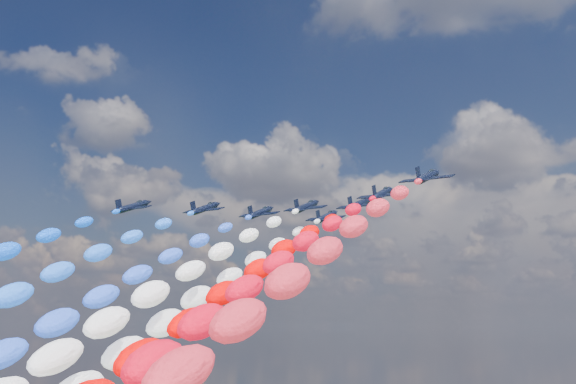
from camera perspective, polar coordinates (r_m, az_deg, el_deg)
The scene contains 14 objects.
jet_0 at distance 149.70m, azimuth -12.34°, elevation -1.15°, with size 8.91×11.94×2.63m, color black, non-canonical shape.
jet_1 at distance 149.41m, azimuth -6.67°, elevation -1.31°, with size 8.91×11.94×2.63m, color black, non-canonical shape.
jet_2 at distance 153.96m, azimuth -2.23°, elevation -1.66°, with size 8.91×11.94×2.63m, color black, non-canonical shape.
trail_2 at distance 105.63m, azimuth -20.05°, elevation -12.24°, with size 5.71×116.43×58.86m, color blue, non-canonical shape.
jet_3 at distance 146.11m, azimuth 1.49°, elevation -1.17°, with size 8.91×11.94×2.63m, color black, non-canonical shape.
trail_3 at distance 95.16m, azimuth -16.02°, elevation -12.70°, with size 5.71×116.43×58.86m, color white, non-canonical shape.
jet_4 at distance 159.62m, azimuth 3.12°, elevation -1.97°, with size 8.91×11.94×2.63m, color black, non-canonical shape.
trail_4 at distance 107.15m, azimuth -11.44°, elevation -12.64°, with size 5.71×116.43×58.86m, color white, non-canonical shape.
jet_5 at distance 143.64m, azimuth 5.76°, elevation -0.95°, with size 8.91×11.94×2.63m, color black, non-canonical shape.
trail_5 at distance 89.71m, azimuth -9.87°, elevation -13.10°, with size 5.71×116.43×58.86m, color #FA0000, non-canonical shape.
jet_6 at distance 133.07m, azimuth 7.57°, elevation -0.12°, with size 8.91×11.94×2.63m, color black, non-canonical shape.
trail_6 at distance 78.19m, azimuth -8.98°, elevation -13.49°, with size 5.71×116.43×58.86m, color red, non-canonical shape.
jet_7 at distance 119.27m, azimuth 11.12°, elevation 1.23°, with size 8.91×11.94×2.63m, color black, non-canonical shape.
trail_7 at distance 62.46m, azimuth -6.08°, elevation -14.28°, with size 5.71×116.43×58.86m, color red, non-canonical shape.
Camera 1 is at (67.79, -116.91, 67.91)m, focal length 44.34 mm.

